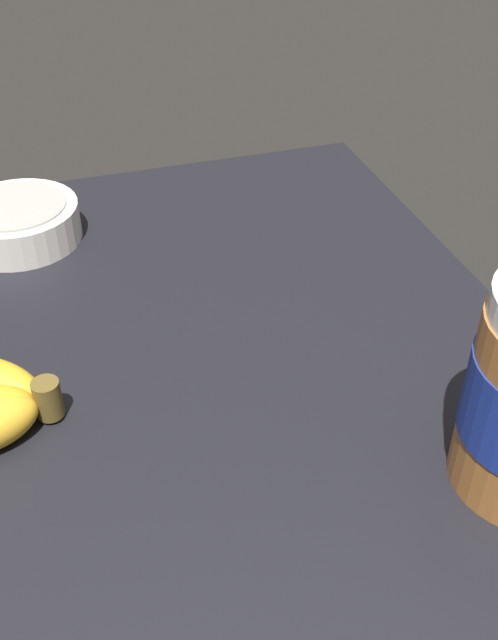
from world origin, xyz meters
TOP-DOWN VIEW (x-y plane):
  - ground_plane at (0.00, 0.00)cm, footprint 70.86×56.57cm
  - small_bowl at (24.20, 10.78)cm, footprint 11.83×11.83cm

SIDE VIEW (x-z plane):
  - ground_plane at x=0.00cm, z-range -3.30..0.00cm
  - small_bowl at x=24.20cm, z-range 0.04..3.84cm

